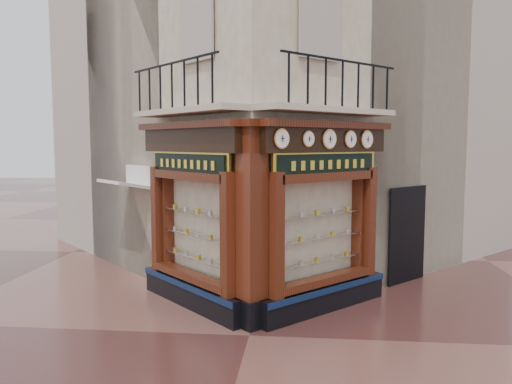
# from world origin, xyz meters

# --- Properties ---
(ground) EXTENTS (80.00, 80.00, 0.00)m
(ground) POSITION_xyz_m (0.00, 0.00, 0.00)
(ground) COLOR #462421
(ground) RESTS_ON ground
(main_building) EXTENTS (11.31, 11.31, 12.00)m
(main_building) POSITION_xyz_m (0.00, 6.16, 6.00)
(main_building) COLOR beige
(main_building) RESTS_ON ground
(neighbour_left) EXTENTS (11.31, 11.31, 11.00)m
(neighbour_left) POSITION_xyz_m (-2.47, 8.63, 5.50)
(neighbour_left) COLOR #B1A79A
(neighbour_left) RESTS_ON ground
(neighbour_right) EXTENTS (11.31, 11.31, 11.00)m
(neighbour_right) POSITION_xyz_m (2.47, 8.63, 5.50)
(neighbour_right) COLOR #B1A79A
(neighbour_right) RESTS_ON ground
(shopfront_left) EXTENTS (2.86, 2.86, 3.98)m
(shopfront_left) POSITION_xyz_m (-1.41, 1.57, 1.98)
(shopfront_left) COLOR black
(shopfront_left) RESTS_ON ground
(shopfront_right) EXTENTS (2.86, 2.86, 3.98)m
(shopfront_right) POSITION_xyz_m (1.41, 1.57, 1.98)
(shopfront_right) COLOR black
(shopfront_right) RESTS_ON ground
(corner_pilaster) EXTENTS (0.85, 0.85, 3.98)m
(corner_pilaster) POSITION_xyz_m (0.00, 0.50, 1.95)
(corner_pilaster) COLOR black
(corner_pilaster) RESTS_ON ground
(balcony) EXTENTS (5.94, 2.97, 1.03)m
(balcony) POSITION_xyz_m (0.00, 1.49, 4.22)
(balcony) COLOR beige
(balcony) RESTS_ON ground
(clock_a) EXTENTS (0.30, 0.30, 0.38)m
(clock_a) POSITION_xyz_m (0.56, 0.45, 3.62)
(clock_a) COLOR #CE8A44
(clock_a) RESTS_ON ground
(clock_b) EXTENTS (0.26, 0.26, 0.32)m
(clock_b) POSITION_xyz_m (1.06, 0.95, 3.62)
(clock_b) COLOR #CE8A44
(clock_b) RESTS_ON ground
(clock_c) EXTENTS (0.32, 0.32, 0.40)m
(clock_c) POSITION_xyz_m (1.48, 1.37, 3.62)
(clock_c) COLOR #CE8A44
(clock_c) RESTS_ON ground
(clock_d) EXTENTS (0.30, 0.30, 0.37)m
(clock_d) POSITION_xyz_m (1.94, 1.84, 3.62)
(clock_d) COLOR #CE8A44
(clock_d) RESTS_ON ground
(clock_e) EXTENTS (0.32, 0.32, 0.40)m
(clock_e) POSITION_xyz_m (2.33, 2.22, 3.62)
(clock_e) COLOR #CE8A44
(clock_e) RESTS_ON ground
(awning) EXTENTS (1.56, 1.56, 0.24)m
(awning) POSITION_xyz_m (-3.61, 3.40, 0.00)
(awning) COLOR white
(awning) RESTS_ON ground
(signboard_left) EXTENTS (2.12, 2.12, 0.57)m
(signboard_left) POSITION_xyz_m (-1.46, 1.51, 3.10)
(signboard_left) COLOR gold
(signboard_left) RESTS_ON ground
(signboard_right) EXTENTS (2.17, 2.17, 0.58)m
(signboard_right) POSITION_xyz_m (1.46, 1.51, 3.10)
(signboard_right) COLOR gold
(signboard_right) RESTS_ON ground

